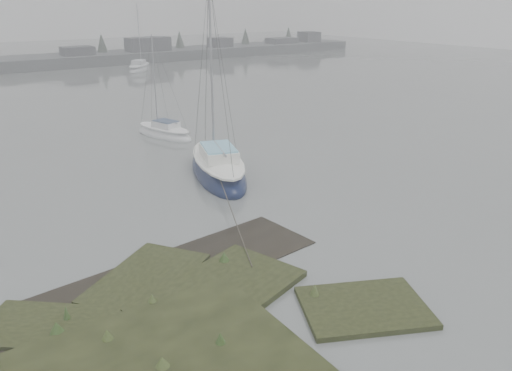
% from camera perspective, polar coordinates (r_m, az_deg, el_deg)
% --- Properties ---
extents(ground, '(160.00, 160.00, 0.00)m').
position_cam_1_polar(ground, '(40.63, -21.12, 7.29)').
color(ground, slate).
rests_on(ground, ground).
extents(far_shoreline, '(60.00, 8.00, 4.15)m').
position_cam_1_polar(far_shoreline, '(79.53, -7.73, 14.91)').
color(far_shoreline, '#4C4F51').
rests_on(far_shoreline, ground).
extents(sailboat_main, '(4.52, 7.61, 10.20)m').
position_cam_1_polar(sailboat_main, '(25.19, -4.36, 1.89)').
color(sailboat_main, '#0B1435').
rests_on(sailboat_main, ground).
extents(sailboat_white, '(2.85, 5.09, 6.84)m').
position_cam_1_polar(sailboat_white, '(33.01, -10.43, 5.92)').
color(sailboat_white, white).
rests_on(sailboat_white, ground).
extents(sailboat_far_b, '(5.34, 5.91, 8.49)m').
position_cam_1_polar(sailboat_far_b, '(65.44, -13.15, 12.88)').
color(sailboat_far_b, '#B6BCBF').
rests_on(sailboat_far_b, ground).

